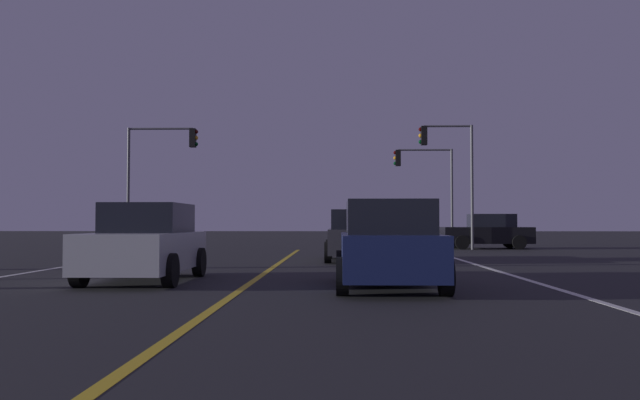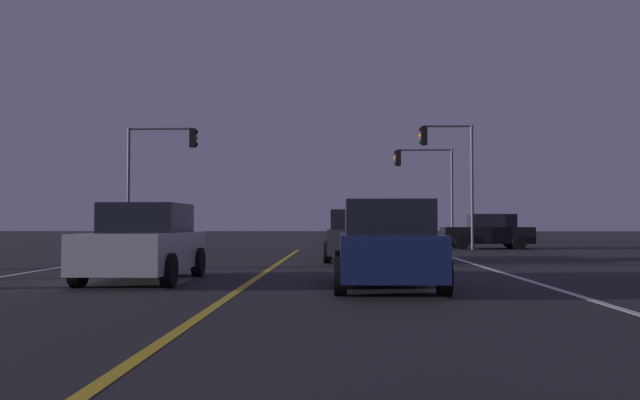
# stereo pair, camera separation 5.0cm
# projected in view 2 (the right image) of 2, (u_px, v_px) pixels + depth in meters

# --- Properties ---
(lane_edge_right) EXTENTS (0.16, 38.02, 0.01)m
(lane_edge_right) POSITION_uv_depth(u_px,v_px,m) (574.00, 295.00, 11.61)
(lane_edge_right) COLOR silver
(lane_edge_right) RESTS_ON ground
(lane_center_divider) EXTENTS (0.16, 38.02, 0.01)m
(lane_center_divider) POSITION_uv_depth(u_px,v_px,m) (234.00, 293.00, 11.78)
(lane_center_divider) COLOR gold
(lane_center_divider) RESTS_ON ground
(car_ahead_far) EXTENTS (2.02, 4.30, 1.70)m
(car_ahead_far) POSITION_uv_depth(u_px,v_px,m) (355.00, 236.00, 21.94)
(car_ahead_far) COLOR black
(car_ahead_far) RESTS_ON ground
(car_oncoming) EXTENTS (2.02, 4.30, 1.70)m
(car_oncoming) POSITION_uv_depth(u_px,v_px,m) (145.00, 243.00, 14.32)
(car_oncoming) COLOR black
(car_oncoming) RESTS_ON ground
(car_crossing_side) EXTENTS (4.30, 2.02, 1.70)m
(car_crossing_side) POSITION_uv_depth(u_px,v_px,m) (488.00, 232.00, 32.14)
(car_crossing_side) COLOR black
(car_crossing_side) RESTS_ON ground
(car_lead_same_lane) EXTENTS (2.02, 4.30, 1.70)m
(car_lead_same_lane) POSITION_uv_depth(u_px,v_px,m) (387.00, 246.00, 12.72)
(car_lead_same_lane) COLOR black
(car_lead_same_lane) RESTS_ON ground
(traffic_light_near_right) EXTENTS (2.59, 0.36, 5.93)m
(traffic_light_near_right) POSITION_uv_depth(u_px,v_px,m) (448.00, 158.00, 31.22)
(traffic_light_near_right) COLOR #4C4C51
(traffic_light_near_right) RESTS_ON ground
(traffic_light_near_left) EXTENTS (3.44, 0.36, 5.86)m
(traffic_light_near_left) POSITION_uv_depth(u_px,v_px,m) (161.00, 159.00, 31.61)
(traffic_light_near_left) COLOR #4C4C51
(traffic_light_near_left) RESTS_ON ground
(traffic_light_far_right) EXTENTS (3.32, 0.36, 5.41)m
(traffic_light_far_right) POSITION_uv_depth(u_px,v_px,m) (424.00, 174.00, 36.72)
(traffic_light_far_right) COLOR #4C4C51
(traffic_light_far_right) RESTS_ON ground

